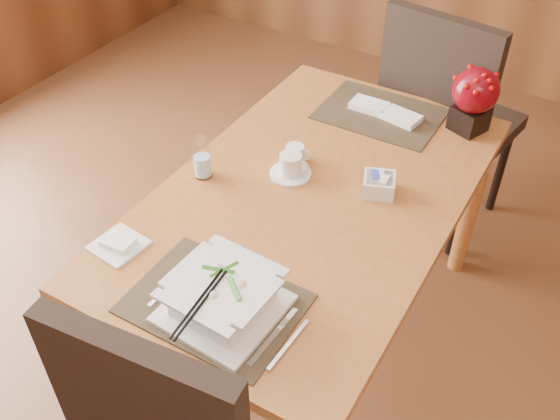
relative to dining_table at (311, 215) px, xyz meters
The scene contains 12 objects.
dining_table is the anchor object (origin of this frame).
placemat_near 0.56m from the dining_table, 90.00° to the right, with size 0.45×0.33×0.01m, color black.
placemat_far 0.56m from the dining_table, 90.00° to the left, with size 0.45×0.33×0.01m, color black.
soup_setting 0.58m from the dining_table, 86.34° to the right, with size 0.30×0.30×0.12m.
coffee_cup 0.18m from the dining_table, 157.25° to the left, with size 0.14×0.14×0.08m.
water_glass 0.41m from the dining_table, 163.56° to the right, with size 0.06×0.06×0.14m, color white.
creamer_jug 0.22m from the dining_table, 137.66° to the left, with size 0.08×0.08×0.06m, color silver, non-canonical shape.
sugar_caddy 0.25m from the dining_table, 30.74° to the left, with size 0.10×0.10×0.06m, color silver.
berry_decor 0.73m from the dining_table, 62.72° to the left, with size 0.17×0.17×0.25m.
napkins_far 0.56m from the dining_table, 87.14° to the left, with size 0.28×0.10×0.02m, color white, non-canonical shape.
bread_plate 0.64m from the dining_table, 125.87° to the right, with size 0.14×0.14×0.01m, color silver.
far_chair 0.92m from the dining_table, 80.47° to the left, with size 0.58×0.58×1.08m.
Camera 1 is at (0.71, -0.81, 2.02)m, focal length 40.00 mm.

